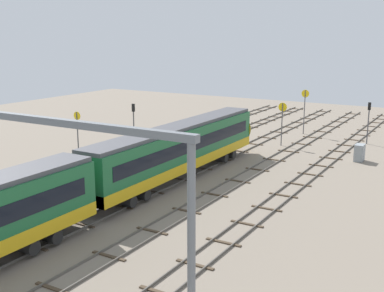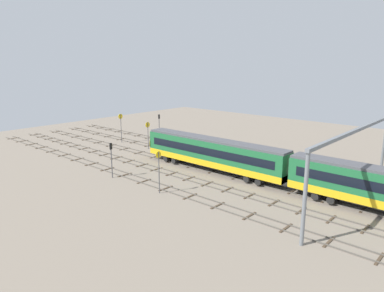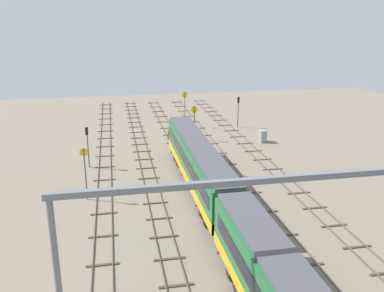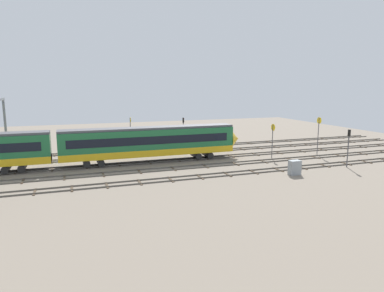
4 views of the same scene
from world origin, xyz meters
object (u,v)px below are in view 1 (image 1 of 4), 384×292
speed_sign_far_trackside (305,105)px  relay_cabinet (359,153)px  speed_sign_near_foreground (78,131)px  signal_light_trackside_departure (369,117)px  train (89,184)px  signal_light_trackside_approach (134,119)px  speed_sign_mid_trackside (282,117)px

speed_sign_far_trackside → relay_cabinet: size_ratio=3.31×
speed_sign_near_foreground → relay_cabinet: 28.71m
speed_sign_near_foreground → signal_light_trackside_departure: size_ratio=1.07×
train → signal_light_trackside_approach: 23.51m
speed_sign_far_trackside → signal_light_trackside_approach: speed_sign_far_trackside is taller
speed_sign_near_foreground → speed_sign_far_trackside: speed_sign_far_trackside is taller
speed_sign_mid_trackside → signal_light_trackside_departure: bearing=-54.6°
signal_light_trackside_departure → speed_sign_near_foreground: bearing=136.8°
train → signal_light_trackside_departure: (35.49, -11.54, 0.57)m
signal_light_trackside_departure → relay_cabinet: (-8.87, -1.02, -2.36)m
train → signal_light_trackside_approach: bearing=29.6°
speed_sign_mid_trackside → signal_light_trackside_approach: size_ratio=1.02×
relay_cabinet → speed_sign_mid_trackside: bearing=73.4°
signal_light_trackside_departure → signal_light_trackside_approach: bearing=123.0°
speed_sign_mid_trackside → speed_sign_far_trackside: 8.11m
signal_light_trackside_approach → speed_sign_near_foreground: bearing=-178.8°
speed_sign_near_foreground → relay_cabinet: size_ratio=3.05×
train → speed_sign_near_foreground: speed_sign_near_foreground is taller
train → signal_light_trackside_departure: bearing=-18.0°
speed_sign_mid_trackside → speed_sign_far_trackside: (8.10, -0.04, 0.42)m
signal_light_trackside_approach → speed_sign_far_trackside: bearing=-40.7°
relay_cabinet → speed_sign_near_foreground: bearing=123.0°
signal_light_trackside_approach → signal_light_trackside_departure: 27.62m
speed_sign_near_foreground → signal_light_trackside_approach: speed_sign_near_foreground is taller
speed_sign_far_trackside → signal_light_trackside_departure: size_ratio=1.16×
speed_sign_mid_trackside → speed_sign_far_trackside: speed_sign_far_trackside is taller
signal_light_trackside_departure → relay_cabinet: signal_light_trackside_departure is taller
train → signal_light_trackside_departure: 37.32m
speed_sign_near_foreground → speed_sign_far_trackside: bearing=-28.7°
train → speed_sign_far_trackside: size_ratio=8.70×
speed_sign_far_trackside → signal_light_trackside_departure: (-2.07, -8.44, -0.56)m
speed_sign_far_trackside → signal_light_trackside_approach: bearing=139.3°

